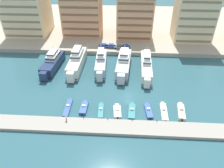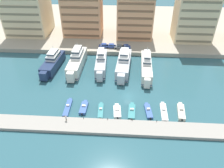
% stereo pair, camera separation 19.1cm
% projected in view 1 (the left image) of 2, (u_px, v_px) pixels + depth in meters
% --- Properties ---
extents(ground_plane, '(400.00, 400.00, 0.00)m').
position_uv_depth(ground_plane, '(128.00, 96.00, 70.74)').
color(ground_plane, '#2D5B66').
extents(quay_promenade, '(180.00, 70.00, 1.76)m').
position_uv_depth(quay_promenade, '(128.00, 25.00, 121.46)').
color(quay_promenade, '#ADA38E').
rests_on(quay_promenade, ground).
extents(pier_dock, '(120.00, 5.37, 0.90)m').
position_uv_depth(pier_dock, '(129.00, 128.00, 58.84)').
color(pier_dock, '#9E998E').
rests_on(pier_dock, ground).
extents(yacht_navy_far_left, '(5.94, 19.35, 8.29)m').
position_uv_depth(yacht_navy_far_left, '(53.00, 62.00, 83.91)').
color(yacht_navy_far_left, navy).
rests_on(yacht_navy_far_left, ground).
extents(yacht_ivory_left, '(4.97, 21.87, 9.31)m').
position_uv_depth(yacht_ivory_left, '(77.00, 61.00, 83.95)').
color(yacht_ivory_left, silver).
rests_on(yacht_ivory_left, ground).
extents(yacht_silver_mid_left, '(4.57, 19.38, 8.92)m').
position_uv_depth(yacht_silver_mid_left, '(101.00, 63.00, 83.40)').
color(yacht_silver_mid_left, silver).
rests_on(yacht_silver_mid_left, ground).
extents(yacht_silver_center_left, '(6.08, 21.72, 8.94)m').
position_uv_depth(yacht_silver_center_left, '(124.00, 63.00, 83.00)').
color(yacht_silver_center_left, silver).
rests_on(yacht_silver_center_left, ground).
extents(yacht_ivory_center, '(4.50, 22.34, 8.86)m').
position_uv_depth(yacht_ivory_center, '(146.00, 66.00, 81.58)').
color(yacht_ivory_center, silver).
rests_on(yacht_ivory_center, ground).
extents(motorboat_blue_far_left, '(1.74, 8.49, 1.13)m').
position_uv_depth(motorboat_blue_far_left, '(68.00, 108.00, 65.63)').
color(motorboat_blue_far_left, '#33569E').
rests_on(motorboat_blue_far_left, ground).
extents(motorboat_blue_left, '(2.12, 6.39, 1.29)m').
position_uv_depth(motorboat_blue_left, '(84.00, 108.00, 65.49)').
color(motorboat_blue_left, '#33569E').
rests_on(motorboat_blue_left, ground).
extents(motorboat_teal_mid_left, '(1.84, 7.12, 1.16)m').
position_uv_depth(motorboat_teal_mid_left, '(101.00, 111.00, 64.44)').
color(motorboat_teal_mid_left, teal).
rests_on(motorboat_teal_mid_left, ground).
extents(motorboat_white_center_left, '(2.56, 6.28, 1.23)m').
position_uv_depth(motorboat_white_center_left, '(117.00, 111.00, 64.27)').
color(motorboat_white_center_left, white).
rests_on(motorboat_white_center_left, ground).
extents(motorboat_teal_center, '(2.29, 7.38, 1.21)m').
position_uv_depth(motorboat_teal_center, '(132.00, 111.00, 64.31)').
color(motorboat_teal_center, teal).
rests_on(motorboat_teal_center, ground).
extents(motorboat_blue_center_right, '(2.36, 7.02, 1.16)m').
position_uv_depth(motorboat_blue_center_right, '(148.00, 111.00, 64.50)').
color(motorboat_blue_center_right, '#33569E').
rests_on(motorboat_blue_center_right, ground).
extents(motorboat_white_mid_right, '(2.02, 8.43, 1.42)m').
position_uv_depth(motorboat_white_mid_right, '(164.00, 112.00, 63.98)').
color(motorboat_white_mid_right, white).
rests_on(motorboat_white_mid_right, ground).
extents(motorboat_cream_right, '(2.68, 7.65, 1.65)m').
position_uv_depth(motorboat_cream_right, '(181.00, 112.00, 63.98)').
color(motorboat_cream_right, beige).
rests_on(motorboat_cream_right, ground).
extents(car_blue_far_left, '(4.21, 2.15, 1.80)m').
position_uv_depth(car_blue_far_left, '(104.00, 45.00, 95.57)').
color(car_blue_far_left, '#28428E').
rests_on(car_blue_far_left, quay_promenade).
extents(car_blue_left, '(4.13, 1.98, 1.80)m').
position_uv_depth(car_blue_left, '(111.00, 46.00, 95.34)').
color(car_blue_left, '#28428E').
rests_on(car_blue_left, quay_promenade).
extents(car_grey_mid_left, '(4.11, 1.93, 1.80)m').
position_uv_depth(car_grey_mid_left, '(119.00, 46.00, 94.79)').
color(car_grey_mid_left, slate).
rests_on(car_grey_mid_left, quay_promenade).
extents(car_blue_center_left, '(4.21, 2.15, 1.80)m').
position_uv_depth(car_blue_center_left, '(126.00, 46.00, 94.76)').
color(car_blue_center_left, '#28428E').
rests_on(car_blue_center_left, quay_promenade).
extents(apartment_block_far_left, '(19.46, 17.60, 29.11)m').
position_uv_depth(apartment_block_far_left, '(26.00, 5.00, 102.66)').
color(apartment_block_far_left, beige).
rests_on(apartment_block_far_left, quay_promenade).
extents(apartment_block_left, '(18.43, 13.66, 21.86)m').
position_uv_depth(apartment_block_left, '(82.00, 13.00, 103.50)').
color(apartment_block_left, tan).
rests_on(apartment_block_left, quay_promenade).
extents(apartment_block_mid_left, '(16.63, 14.96, 20.99)m').
position_uv_depth(apartment_block_mid_left, '(134.00, 16.00, 101.76)').
color(apartment_block_mid_left, tan).
rests_on(apartment_block_mid_left, quay_promenade).
extents(apartment_block_center_left, '(17.03, 12.91, 29.46)m').
position_uv_depth(apartment_block_center_left, '(195.00, 10.00, 95.59)').
color(apartment_block_center_left, beige).
rests_on(apartment_block_center_left, quay_promenade).
extents(pedestrian_near_edge, '(0.63, 0.40, 1.74)m').
position_uv_depth(pedestrian_near_edge, '(66.00, 118.00, 59.89)').
color(pedestrian_near_edge, '#7A6B56').
rests_on(pedestrian_near_edge, pier_dock).
extents(bollard_west, '(0.20, 0.20, 0.61)m').
position_uv_depth(bollard_west, '(84.00, 118.00, 60.98)').
color(bollard_west, '#2D2D33').
rests_on(bollard_west, pier_dock).
extents(bollard_west_mid, '(0.20, 0.20, 0.61)m').
position_uv_depth(bollard_west_mid, '(108.00, 119.00, 60.65)').
color(bollard_west_mid, '#2D2D33').
rests_on(bollard_west_mid, pier_dock).
extents(bollard_east_mid, '(0.20, 0.20, 0.61)m').
position_uv_depth(bollard_east_mid, '(132.00, 120.00, 60.33)').
color(bollard_east_mid, '#2D2D33').
rests_on(bollard_east_mid, pier_dock).
extents(bollard_east, '(0.20, 0.20, 0.61)m').
position_uv_depth(bollard_east, '(157.00, 121.00, 60.00)').
color(bollard_east, '#2D2D33').
rests_on(bollard_east, pier_dock).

